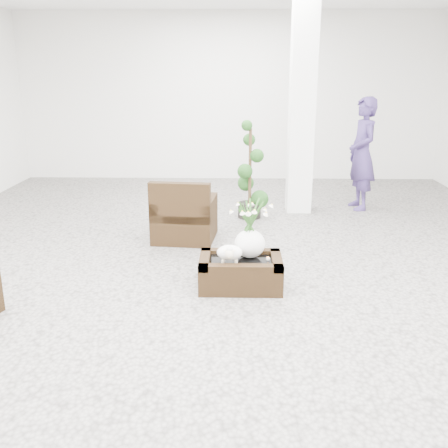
{
  "coord_description": "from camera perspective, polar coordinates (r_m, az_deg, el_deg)",
  "views": [
    {
      "loc": [
        0.13,
        -5.66,
        2.3
      ],
      "look_at": [
        0.0,
        -0.1,
        0.62
      ],
      "focal_mm": 40.79,
      "sensor_mm": 36.0,
      "label": 1
    }
  ],
  "objects": [
    {
      "name": "coffee_table",
      "position": [
        5.64,
        1.86,
        -5.55
      ],
      "size": [
        0.9,
        0.6,
        0.31
      ],
      "primitive_type": "cube",
      "color": "black",
      "rests_on": "ground"
    },
    {
      "name": "shopper",
      "position": [
        8.99,
        15.21,
        7.58
      ],
      "size": [
        0.54,
        0.75,
        1.9
      ],
      "primitive_type": "imported",
      "rotation": [
        0.0,
        0.0,
        -1.43
      ],
      "color": "#3B2A5F",
      "rests_on": "ground"
    },
    {
      "name": "tealight",
      "position": [
        5.6,
        4.95,
        -3.86
      ],
      "size": [
        0.04,
        0.04,
        0.03
      ],
      "primitive_type": "cylinder",
      "color": "white",
      "rests_on": "coffee_table"
    },
    {
      "name": "planter_narcissus",
      "position": [
        5.55,
        2.94,
        0.16
      ],
      "size": [
        0.44,
        0.44,
        0.8
      ],
      "primitive_type": null,
      "color": "white",
      "rests_on": "coffee_table"
    },
    {
      "name": "topiary",
      "position": [
        8.16,
        2.93,
        5.97
      ],
      "size": [
        0.41,
        0.41,
        1.54
      ],
      "primitive_type": null,
      "color": "#1A4014",
      "rests_on": "ground"
    },
    {
      "name": "armchair",
      "position": [
        7.17,
        -4.42,
        1.72
      ],
      "size": [
        0.9,
        0.87,
        0.88
      ],
      "primitive_type": "cube",
      "rotation": [
        0.0,
        0.0,
        3.05
      ],
      "color": "black",
      "rests_on": "ground"
    },
    {
      "name": "column",
      "position": [
        8.55,
        8.74,
        12.92
      ],
      "size": [
        0.4,
        0.4,
        3.5
      ],
      "primitive_type": "cube",
      "color": "white",
      "rests_on": "ground"
    },
    {
      "name": "ground",
      "position": [
        6.11,
        0.02,
        -5.3
      ],
      "size": [
        11.0,
        11.0,
        0.0
      ],
      "primitive_type": "plane",
      "color": "gray",
      "rests_on": "ground"
    },
    {
      "name": "sheep_figurine",
      "position": [
        5.45,
        0.63,
        -3.4
      ],
      "size": [
        0.28,
        0.23,
        0.21
      ],
      "primitive_type": "ellipsoid",
      "color": "white",
      "rests_on": "coffee_table"
    }
  ]
}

